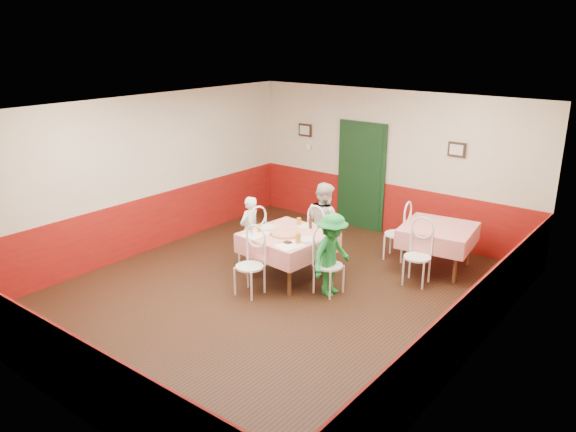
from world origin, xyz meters
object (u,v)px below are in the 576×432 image
Objects in this scene: diner_right at (332,255)px; chair_far at (322,238)px; pizza at (285,233)px; diner_far at (324,223)px; chair_second_b at (417,257)px; second_table at (437,248)px; beer_bottle at (310,223)px; glass_c at (299,222)px; glass_a at (259,228)px; diner_left at (250,230)px; glass_b at (298,238)px; main_table at (288,256)px; chair_right at (329,266)px; chair_left at (252,239)px; chair_second_a at (397,234)px; chair_near at (249,267)px; wallet at (288,242)px.

chair_far is at bearing 41.85° from diner_right.
diner_far reaches higher than pizza.
chair_far is 1.69m from chair_second_b.
second_table is 2.18m from beer_bottle.
chair_far is 0.59m from glass_c.
glass_a is 0.11× the size of diner_left.
glass_b reaches higher than chair_far.
diner_left is at bearing 174.78° from main_table.
chair_right is at bearing 148.04° from diner_far.
diner_right is (0.90, -0.08, 0.27)m from main_table.
diner_far reaches higher than chair_far.
chair_second_b is (0.91, 1.13, 0.00)m from chair_right.
pizza is 2.29× the size of beer_bottle.
pizza is at bearing -79.16° from glass_c.
diner_far reaches higher than beer_bottle.
pizza is at bearing 90.35° from chair_left.
second_table is 1.24× the size of chair_second_a.
main_table is at bearing 86.33° from pizza.
second_table is 1.24× the size of chair_far.
diner_far is at bearing 104.93° from glass_b.
glass_a is 0.84× the size of glass_b.
chair_near is 0.69m from wallet.
beer_bottle reaches higher than chair_near.
diner_right is (1.79, -0.16, 0.05)m from diner_left.
diner_right reaches higher than glass_b.
chair_left reaches higher than pizza.
diner_far is (0.48, 1.13, -0.11)m from glass_a.
chair_near reaches higher than wallet.
chair_left is at bearing -167.22° from chair_second_b.
chair_second_b is 6.02× the size of glass_b.
chair_second_a is at bearing 142.97° from chair_left.
beer_bottle reaches higher than pizza.
wallet is at bearing -142.79° from glass_b.
chair_second_a is (0.93, 0.96, 0.00)m from chair_far.
beer_bottle is at bearing 118.65° from chair_left.
chair_second_a is 7.04× the size of glass_c.
chair_second_b is 1.97× the size of pizza.
glass_c is at bearing 120.56° from wallet.
second_table is at bearing -20.40° from chair_right.
pizza is at bearing -36.15° from chair_second_a.
diner_far is (0.93, 0.82, 0.26)m from chair_left.
beer_bottle reaches higher than second_table.
glass_a is (-2.16, -1.29, 0.37)m from chair_second_b.
glass_a reaches higher than main_table.
diner_left is at bearing 147.23° from glass_a.
glass_a is at bearing -115.08° from glass_c.
chair_far reaches higher than second_table.
chair_second_b is 1.78m from beer_bottle.
glass_c is (-0.10, 0.42, 0.45)m from main_table.
second_table is at bearing 40.81° from beer_bottle.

